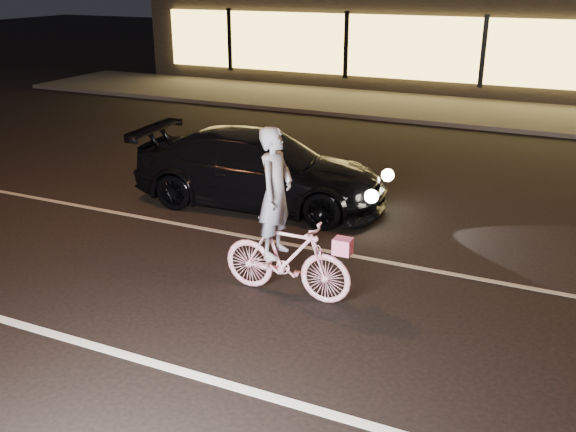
% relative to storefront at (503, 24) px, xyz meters
% --- Properties ---
extents(ground, '(90.00, 90.00, 0.00)m').
position_rel_storefront_xyz_m(ground, '(0.00, -18.97, -2.15)').
color(ground, black).
rests_on(ground, ground).
extents(lane_stripe_near, '(60.00, 0.12, 0.01)m').
position_rel_storefront_xyz_m(lane_stripe_near, '(0.00, -20.47, -2.14)').
color(lane_stripe_near, silver).
rests_on(lane_stripe_near, ground).
extents(lane_stripe_far, '(60.00, 0.10, 0.01)m').
position_rel_storefront_xyz_m(lane_stripe_far, '(0.00, -16.97, -2.14)').
color(lane_stripe_far, gray).
rests_on(lane_stripe_far, ground).
extents(sidewalk, '(30.00, 4.00, 0.12)m').
position_rel_storefront_xyz_m(sidewalk, '(0.00, -5.97, -2.09)').
color(sidewalk, '#383533').
rests_on(sidewalk, ground).
extents(storefront, '(25.40, 8.42, 4.20)m').
position_rel_storefront_xyz_m(storefront, '(0.00, 0.00, 0.00)').
color(storefront, black).
rests_on(storefront, ground).
extents(cyclist, '(1.73, 0.60, 2.18)m').
position_rel_storefront_xyz_m(cyclist, '(-0.11, -18.46, -1.37)').
color(cyclist, '#E33F71').
rests_on(cyclist, ground).
extents(sedan, '(4.62, 2.16, 1.31)m').
position_rel_storefront_xyz_m(sedan, '(-1.95, -15.52, -1.49)').
color(sedan, black).
rests_on(sedan, ground).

